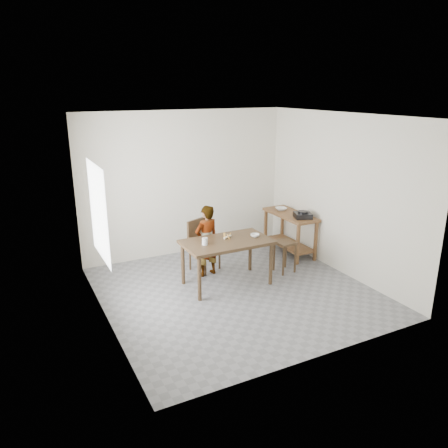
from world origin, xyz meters
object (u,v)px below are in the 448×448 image
dining_chair (205,246)px  stool (285,256)px  prep_counter (290,233)px  child (207,241)px  dining_table (227,263)px

dining_chair → stool: dining_chair is taller
prep_counter → stool: bearing=-130.1°
prep_counter → stool: (-0.59, -0.70, -0.12)m
prep_counter → stool: size_ratio=2.16×
child → dining_chair: size_ratio=1.39×
dining_table → dining_chair: (-0.06, 0.72, 0.07)m
dining_chair → prep_counter: bearing=-22.9°
dining_table → dining_chair: 0.72m
dining_chair → stool: bearing=-53.3°
dining_table → child: child is taller
prep_counter → stool: prep_counter is taller
dining_table → stool: (1.13, 0.00, -0.10)m
stool → dining_chair: bearing=149.0°
child → stool: 1.39m
child → dining_chair: child is taller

